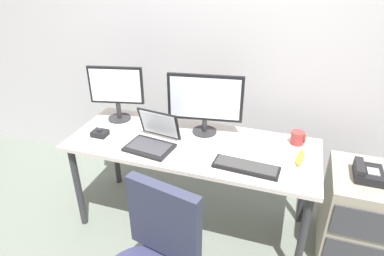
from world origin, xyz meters
The scene contains 13 objects.
ground_plane centered at (0.00, 0.00, 0.00)m, with size 8.00×8.00×0.00m, color slate.
back_wall centered at (0.00, 0.69, 1.40)m, with size 6.00×0.10×2.80m, color #B5B2B7.
desk centered at (0.00, 0.00, 0.65)m, with size 1.74×0.68×0.73m.
file_cabinet centered at (1.15, 0.09, 0.32)m, with size 0.42×0.53×0.65m.
desk_phone centered at (1.15, 0.08, 0.68)m, with size 0.17×0.20×0.09m.
monitor_main centered at (0.04, 0.18, 0.98)m, with size 0.53×0.18×0.45m.
monitor_side centered at (-0.66, 0.17, 0.98)m, with size 0.41×0.18×0.43m.
keyboard centered at (0.41, -0.19, 0.74)m, with size 0.42×0.16×0.03m.
laptop centered at (-0.25, -0.11, 0.78)m, with size 0.34×0.32×0.23m.
trackball_mouse centered at (-0.67, -0.11, 0.75)m, with size 0.11×0.09×0.07m.
coffee_mug centered at (0.70, 0.22, 0.78)m, with size 0.10×0.09×0.09m.
paper_notepad centered at (0.53, 0.15, 0.74)m, with size 0.15×0.21×0.01m, color white.
banana centered at (0.73, 0.02, 0.75)m, with size 0.19×0.04×0.04m, color yellow.
Camera 1 is at (0.63, -1.93, 1.95)m, focal length 31.73 mm.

